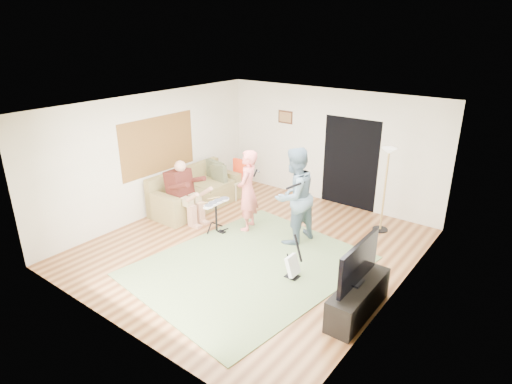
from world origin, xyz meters
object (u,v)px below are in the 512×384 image
guitar_spare (293,266)px  dining_chair (236,184)px  torchiere_lamp (386,175)px  drum_kit (216,218)px  singer (248,191)px  television (359,262)px  tv_cabinet (358,299)px  guitarist (294,196)px  sofa (194,195)px

guitar_spare → dining_chair: bearing=144.1°
guitar_spare → torchiere_lamp: 2.86m
drum_kit → dining_chair: 1.93m
dining_chair → torchiere_lamp: bearing=8.1°
singer → television: singer is taller
singer → tv_cabinet: bearing=47.7°
guitarist → television: size_ratio=1.62×
guitarist → tv_cabinet: bearing=66.9°
guitarist → guitar_spare: size_ratio=2.30×
singer → dining_chair: 1.87m
drum_kit → guitar_spare: (2.22, -0.54, -0.06)m
dining_chair → tv_cabinet: size_ratio=0.68×
guitar_spare → dining_chair: dining_chair is taller
sofa → guitarist: size_ratio=1.17×
torchiere_lamp → tv_cabinet: size_ratio=1.27×
singer → torchiere_lamp: torchiere_lamp is taller
sofa → tv_cabinet: 5.00m
guitarist → drum_kit: bearing=-56.7°
guitar_spare → tv_cabinet: bearing=-10.1°
dining_chair → television: 5.02m
sofa → television: 4.99m
guitarist → guitar_spare: guitarist is taller
drum_kit → torchiere_lamp: (2.70, 2.11, 0.92)m
singer → guitar_spare: bearing=40.0°
torchiere_lamp → dining_chair: (-3.58, -0.40, -0.88)m
singer → guitar_spare: (1.78, -1.03, -0.62)m
singer → dining_chair: singer is taller
torchiere_lamp → television: (0.75, -2.88, -0.37)m
singer → television: 3.27m
guitarist → television: guitarist is taller
guitarist → television: bearing=66.2°
drum_kit → guitar_spare: size_ratio=0.83×
sofa → television: television is taller
dining_chair → guitar_spare: bearing=-34.1°
tv_cabinet → guitar_spare: bearing=169.9°
singer → tv_cabinet: size_ratio=1.22×
tv_cabinet → television: 0.60m
torchiere_lamp → sofa: bearing=-159.9°
guitarist → tv_cabinet: 2.53m
torchiere_lamp → tv_cabinet: bearing=-74.4°
drum_kit → tv_cabinet: bearing=-12.3°
torchiere_lamp → dining_chair: torchiere_lamp is taller
sofa → television: bearing=-16.6°
singer → guitarist: (1.05, 0.11, 0.10)m
torchiere_lamp → drum_kit: bearing=-141.9°
singer → torchiere_lamp: bearing=105.7°
drum_kit → television: size_ratio=0.58×
sofa → guitar_spare: 3.71m
drum_kit → tv_cabinet: size_ratio=0.49×
singer → torchiere_lamp: (2.26, 1.62, 0.36)m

